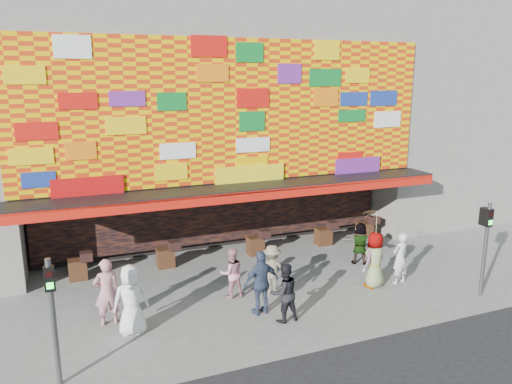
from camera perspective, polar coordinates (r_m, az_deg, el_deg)
ground at (r=15.26m, az=2.98°, el=-13.18°), size 90.00×90.00×0.00m
shop_building at (r=21.40m, az=-6.23°, el=9.01°), size 15.20×9.40×10.00m
neighbor_right at (r=27.74m, az=21.12°, el=10.76°), size 11.00×8.00×12.00m
signal_left at (r=11.93m, az=-22.24°, el=-12.19°), size 0.22×0.20×3.00m
signal_right at (r=16.94m, az=24.81°, el=-4.92°), size 0.22×0.20×3.00m
ped_a at (r=13.93m, az=-14.08°, el=-11.87°), size 0.97×0.66×1.93m
ped_b at (r=14.58m, az=-16.70°, el=-10.88°), size 0.73×0.50×1.92m
ped_c at (r=14.23m, az=3.24°, el=-11.40°), size 0.88×0.71×1.71m
ped_d at (r=15.94m, az=1.85°, el=-8.83°), size 1.15×0.86×1.59m
ped_e at (r=14.57m, az=0.62°, el=-10.32°), size 1.18×0.61×1.92m
ped_f at (r=18.72m, az=11.81°, el=-5.76°), size 1.46×1.17×1.56m
ped_g at (r=16.78m, az=13.42°, el=-7.56°), size 1.04×0.84×1.85m
ped_h at (r=17.31m, az=16.15°, el=-7.27°), size 0.71×0.53×1.75m
ped_i at (r=15.69m, az=-2.81°, el=-9.22°), size 0.78×0.62×1.58m
parasol at (r=16.39m, az=13.65°, el=-3.55°), size 1.11×1.13×1.86m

